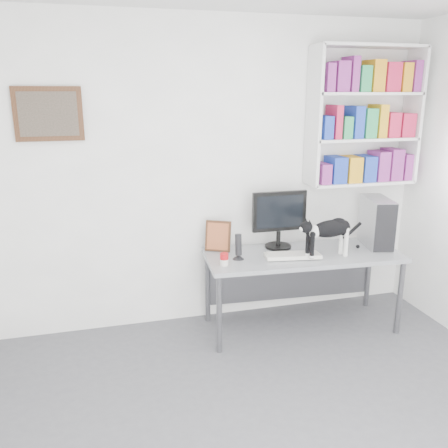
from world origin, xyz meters
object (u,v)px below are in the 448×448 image
object	(u,v)px
desk	(301,290)
leaning_print	(218,236)
keyboard	(293,255)
monitor	(279,219)
bookshelf	(364,117)
cat	(329,238)
pc_tower	(377,222)
speaker	(238,246)
soup_can	(224,259)

from	to	relation	value
desk	leaning_print	xyz separation A→B (m)	(-0.70, 0.26, 0.49)
keyboard	monitor	bearing A→B (deg)	103.15
bookshelf	cat	world-z (taller)	bookshelf
keyboard	pc_tower	world-z (taller)	pc_tower
speaker	leaning_print	xyz separation A→B (m)	(-0.11, 0.26, 0.03)
keyboard	speaker	distance (m)	0.48
keyboard	pc_tower	xyz separation A→B (m)	(0.86, 0.12, 0.20)
desk	soup_can	xyz separation A→B (m)	(-0.74, -0.11, 0.40)
bookshelf	pc_tower	size ratio (longest dim) A/B	2.83
monitor	leaning_print	bearing A→B (deg)	174.57
speaker	cat	xyz separation A→B (m)	(0.75, -0.16, 0.06)
keyboard	leaning_print	distance (m)	0.67
bookshelf	speaker	xyz separation A→B (m)	(-1.27, -0.29, -1.03)
bookshelf	soup_can	distance (m)	1.83
cat	soup_can	bearing A→B (deg)	167.75
soup_can	keyboard	bearing A→B (deg)	2.89
bookshelf	monitor	xyz separation A→B (m)	(-0.83, -0.09, -0.88)
pc_tower	leaning_print	distance (m)	1.45
keyboard	soup_can	distance (m)	0.61
speaker	bookshelf	bearing A→B (deg)	17.20
keyboard	leaning_print	xyz separation A→B (m)	(-0.57, 0.34, 0.12)
monitor	cat	bearing A→B (deg)	-48.98
bookshelf	speaker	size ratio (longest dim) A/B	5.46
speaker	keyboard	bearing A→B (deg)	-5.67
pc_tower	speaker	distance (m)	1.33
bookshelf	pc_tower	distance (m)	0.96
leaning_print	cat	distance (m)	0.95
desk	bookshelf	bearing A→B (deg)	27.03
speaker	cat	bearing A→B (deg)	-7.92
cat	bookshelf	bearing A→B (deg)	31.91
desk	leaning_print	size ratio (longest dim) A/B	6.06
leaning_print	cat	xyz separation A→B (m)	(0.86, -0.42, 0.03)
desk	speaker	size ratio (longest dim) A/B	7.48
desk	cat	world-z (taller)	cat
speaker	leaning_print	world-z (taller)	leaning_print
monitor	soup_can	distance (m)	0.70
keyboard	soup_can	bearing A→B (deg)	-168.60
pc_tower	bookshelf	bearing A→B (deg)	115.21
desk	keyboard	world-z (taller)	keyboard
monitor	pc_tower	xyz separation A→B (m)	(0.89, -0.16, -0.05)
pc_tower	cat	distance (m)	0.61
pc_tower	soup_can	bearing A→B (deg)	-161.75
bookshelf	desk	world-z (taller)	bookshelf
keyboard	cat	bearing A→B (deg)	-7.09
desk	cat	distance (m)	0.57
bookshelf	speaker	world-z (taller)	bookshelf
desk	pc_tower	xyz separation A→B (m)	(0.73, 0.04, 0.57)
bookshelf	desk	xyz separation A→B (m)	(-0.67, -0.29, -1.50)
soup_can	cat	bearing A→B (deg)	-3.14
monitor	cat	distance (m)	0.48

